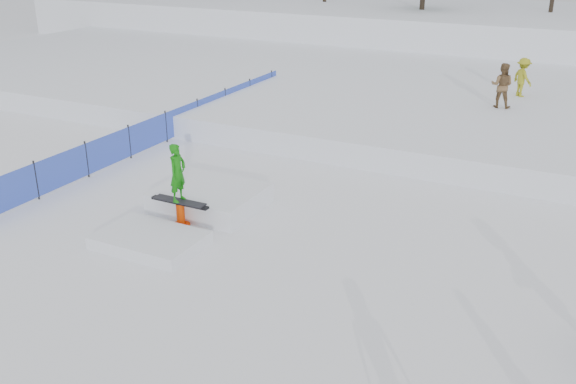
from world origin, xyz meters
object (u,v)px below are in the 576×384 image
at_px(safety_fence, 166,127).
at_px(walker_ygreen, 523,77).
at_px(walker_olive, 502,85).
at_px(jib_rail_feature, 194,207).

relative_size(safety_fence, walker_ygreen, 10.83).
relative_size(safety_fence, walker_olive, 9.99).
distance_m(walker_ygreen, jib_rail_feature, 14.90).
xyz_separation_m(walker_olive, walker_ygreen, (0.42, 2.08, -0.06)).
bearing_deg(jib_rail_feature, walker_olive, 65.19).
distance_m(walker_olive, walker_ygreen, 2.12).
height_order(walker_olive, walker_ygreen, walker_olive).
relative_size(walker_ygreen, jib_rail_feature, 0.34).
bearing_deg(walker_olive, jib_rail_feature, 64.93).
height_order(safety_fence, walker_ygreen, walker_ygreen).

